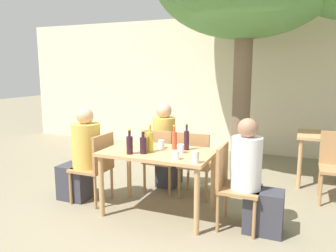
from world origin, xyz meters
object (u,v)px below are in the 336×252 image
drinking_glass_2 (181,149)px  drinking_glass_1 (176,155)px  wine_bottle_1 (143,145)px  soda_bottle_2 (174,140)px  wine_bottle_4 (187,140)px  drinking_glass_3 (161,144)px  patio_chair_2 (160,157)px  person_seated_0 (82,159)px  person_seated_2 (166,150)px  oil_cruet_3 (150,141)px  patio_chair_3 (195,161)px  patio_chair_0 (96,164)px  dining_table_front (158,159)px  drinking_glass_0 (196,157)px  dining_table_back (335,143)px  person_seated_1 (254,182)px  patio_chair_1 (232,181)px  wine_bottle_0 (130,144)px

drinking_glass_2 → drinking_glass_1: bearing=-79.2°
wine_bottle_1 → soda_bottle_2: 0.42m
wine_bottle_4 → drinking_glass_3: bearing=-170.9°
drinking_glass_3 → patio_chair_2: bearing=115.9°
person_seated_0 → person_seated_2: 1.21m
soda_bottle_2 → oil_cruet_3: oil_cruet_3 is taller
wine_bottle_4 → drinking_glass_1: bearing=-84.9°
patio_chair_2 → patio_chair_3: size_ratio=1.00×
patio_chair_0 → person_seated_0: (-0.23, -0.00, 0.04)m
dining_table_front → drinking_glass_0: size_ratio=10.34×
oil_cruet_3 → drinking_glass_0: bearing=-20.7°
wine_bottle_1 → dining_table_front: bearing=58.8°
drinking_glass_1 → oil_cruet_3: bearing=154.4°
dining_table_back → patio_chair_0: 3.44m
dining_table_back → person_seated_1: bearing=-115.5°
dining_table_front → person_seated_2: person_seated_2 is taller
patio_chair_3 → dining_table_back: bearing=-144.5°
patio_chair_1 → person_seated_2: 1.42m
wine_bottle_1 → soda_bottle_2: (0.25, 0.33, 0.01)m
drinking_glass_0 → patio_chair_1: bearing=45.1°
dining_table_front → drinking_glass_2: (0.28, 0.01, 0.15)m
oil_cruet_3 → drinking_glass_0: (0.63, -0.24, -0.06)m
patio_chair_1 → patio_chair_2: (-1.14, 0.62, 0.00)m
oil_cruet_3 → drinking_glass_2: bearing=14.3°
soda_bottle_2 → drinking_glass_2: bearing=-47.3°
patio_chair_2 → drinking_glass_0: 1.29m
drinking_glass_0 → person_seated_0: bearing=169.3°
patio_chair_2 → wine_bottle_4: size_ratio=2.85×
dining_table_back → oil_cruet_3: size_ratio=3.20×
patio_chair_0 → oil_cruet_3: (0.81, -0.08, 0.38)m
patio_chair_0 → drinking_glass_1: (1.21, -0.27, 0.30)m
wine_bottle_4 → drinking_glass_2: bearing=-94.9°
wine_bottle_0 → drinking_glass_1: size_ratio=3.09×
wine_bottle_0 → wine_bottle_4: 0.68m
patio_chair_2 → person_seated_1: size_ratio=0.75×
person_seated_1 → dining_table_front: bearing=90.0°
person_seated_1 → dining_table_back: bearing=-25.5°
drinking_glass_0 → drinking_glass_3: 0.73m
dining_table_back → drinking_glass_0: (-1.44, -2.18, 0.18)m
person_seated_2 → wine_bottle_1: (0.15, -1.03, 0.31)m
patio_chair_0 → person_seated_1: size_ratio=0.75×
dining_table_front → drinking_glass_2: 0.32m
patio_chair_1 → person_seated_1: person_seated_1 is taller
patio_chair_2 → patio_chair_1: bearing=151.3°
soda_bottle_2 → oil_cruet_3: 0.32m
patio_chair_3 → soda_bottle_2: size_ratio=3.13×
patio_chair_2 → patio_chair_3: same height
drinking_glass_1 → dining_table_back: bearing=51.9°
patio_chair_3 → wine_bottle_1: bearing=65.4°
person_seated_2 → oil_cruet_3: size_ratio=3.91×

